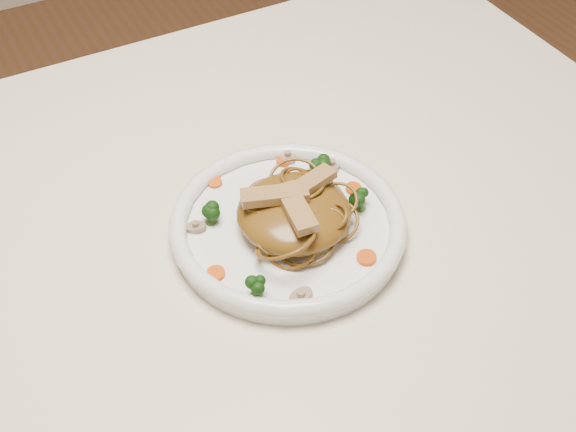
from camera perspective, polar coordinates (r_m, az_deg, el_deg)
name	(u,v)px	position (r m, az deg, el deg)	size (l,w,h in m)	color
table	(216,278)	(0.95, -5.38, -4.64)	(1.20, 0.80, 0.75)	beige
plate	(288,230)	(0.86, 0.00, -1.04)	(0.26, 0.26, 0.02)	white
noodle_mound	(294,213)	(0.84, 0.44, 0.26)	(0.13, 0.13, 0.04)	brown
chicken_a	(310,183)	(0.84, 1.62, 2.44)	(0.07, 0.02, 0.01)	tan
chicken_b	(275,195)	(0.82, -1.00, 1.55)	(0.07, 0.02, 0.01)	tan
chicken_c	(296,208)	(0.81, 0.60, 0.61)	(0.07, 0.02, 0.01)	tan
broccoli_0	(320,164)	(0.91, 2.42, 3.88)	(0.02, 0.02, 0.03)	#0F340A
broccoli_1	(210,212)	(0.85, -5.84, 0.30)	(0.03, 0.03, 0.03)	#0F340A
broccoli_2	(255,285)	(0.77, -2.44, -5.17)	(0.03, 0.03, 0.03)	#0F340A
broccoli_3	(361,198)	(0.86, 5.46, 1.33)	(0.03, 0.03, 0.03)	#0F340A
carrot_0	(283,161)	(0.93, -0.36, 4.10)	(0.02, 0.02, 0.01)	#ED4808
carrot_1	(216,273)	(0.80, -5.40, -4.28)	(0.02, 0.02, 0.01)	#ED4808
carrot_2	(354,189)	(0.89, 4.93, 2.06)	(0.02, 0.02, 0.01)	#ED4808
carrot_3	(215,182)	(0.90, -5.47, 2.51)	(0.02, 0.02, 0.01)	#ED4808
carrot_4	(367,258)	(0.82, 5.87, -3.11)	(0.02, 0.02, 0.01)	#ED4808
mushroom_0	(301,297)	(0.78, 0.96, -6.03)	(0.03, 0.03, 0.01)	tan
mushroom_1	(332,166)	(0.92, 3.27, 3.77)	(0.03, 0.03, 0.01)	tan
mushroom_2	(196,227)	(0.85, -6.89, -0.84)	(0.02, 0.02, 0.01)	tan
mushroom_3	(288,157)	(0.93, -0.03, 4.43)	(0.02, 0.02, 0.01)	tan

